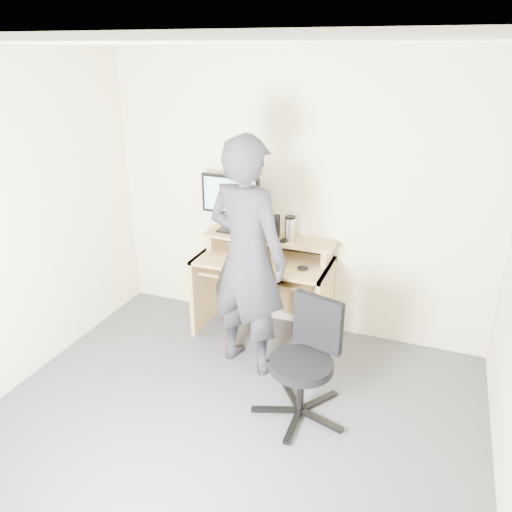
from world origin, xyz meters
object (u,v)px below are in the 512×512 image
Objects in this scene: monitor at (230,198)px; person at (247,258)px; desk at (266,276)px; office_chair at (307,356)px.

person reaches higher than monitor.
desk reaches higher than office_chair.
monitor is 0.65× the size of office_chair.
person is at bearing -85.63° from desk.
office_chair is at bearing -56.08° from desk.
monitor reaches higher than office_chair.
monitor is at bearing -42.18° from person.
desk is at bearing 140.85° from office_chair.
desk is 0.71m from person.
monitor is 0.82m from person.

